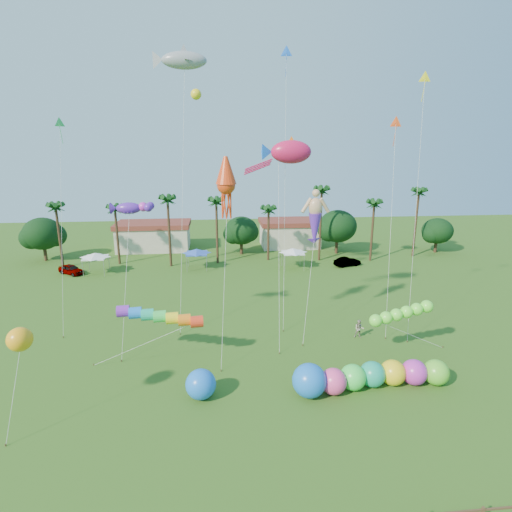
{
  "coord_description": "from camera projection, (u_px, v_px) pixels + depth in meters",
  "views": [
    {
      "loc": [
        -2.93,
        -19.68,
        16.97
      ],
      "look_at": [
        0.0,
        10.0,
        9.0
      ],
      "focal_mm": 28.0,
      "sensor_mm": 36.0,
      "label": 1
    }
  ],
  "objects": [
    {
      "name": "ground",
      "position": [
        273.0,
        446.0,
        23.58
      ],
      "size": [
        160.0,
        160.0,
        0.0
      ],
      "primitive_type": "plane",
      "color": "#285116",
      "rests_on": "ground"
    },
    {
      "name": "tree_line",
      "position": [
        257.0,
        230.0,
        65.11
      ],
      "size": [
        69.46,
        8.91,
        11.0
      ],
      "color": "#3A2819",
      "rests_on": "ground"
    },
    {
      "name": "buildings_row",
      "position": [
        217.0,
        237.0,
        70.84
      ],
      "size": [
        35.0,
        7.0,
        4.0
      ],
      "color": "beige",
      "rests_on": "ground"
    },
    {
      "name": "tent_row",
      "position": [
        196.0,
        252.0,
        57.23
      ],
      "size": [
        31.0,
        4.0,
        0.6
      ],
      "color": "white",
      "rests_on": "ground"
    },
    {
      "name": "car_a",
      "position": [
        71.0,
        269.0,
        56.01
      ],
      "size": [
        4.22,
        3.61,
        1.37
      ],
      "primitive_type": "imported",
      "rotation": [
        0.0,
        0.0,
        0.97
      ],
      "color": "#4C4C54",
      "rests_on": "ground"
    },
    {
      "name": "car_b",
      "position": [
        347.0,
        262.0,
        59.93
      ],
      "size": [
        4.3,
        2.57,
        1.34
      ],
      "primitive_type": "imported",
      "rotation": [
        0.0,
        0.0,
        1.87
      ],
      "color": "#4C4C54",
      "rests_on": "ground"
    },
    {
      "name": "spectator_b",
      "position": [
        359.0,
        329.0,
        36.98
      ],
      "size": [
        1.0,
        0.87,
        1.76
      ],
      "primitive_type": "imported",
      "rotation": [
        0.0,
        0.0,
        -0.27
      ],
      "color": "gray",
      "rests_on": "ground"
    },
    {
      "name": "caterpillar_inflatable",
      "position": [
        365.0,
        376.0,
        28.99
      ],
      "size": [
        11.99,
        3.09,
        2.44
      ],
      "rotation": [
        0.0,
        0.0,
        0.07
      ],
      "color": "#FE4292",
      "rests_on": "ground"
    },
    {
      "name": "blue_ball",
      "position": [
        201.0,
        384.0,
        27.93
      ],
      "size": [
        2.14,
        2.14,
        2.14
      ],
      "primitive_type": "sphere",
      "color": "blue",
      "rests_on": "ground"
    },
    {
      "name": "rainbow_tube",
      "position": [
        175.0,
        323.0,
        31.67
      ],
      "size": [
        10.27,
        1.38,
        4.16
      ],
      "color": "red",
      "rests_on": "ground"
    },
    {
      "name": "green_worm",
      "position": [
        376.0,
        321.0,
        33.01
      ],
      "size": [
        9.69,
        2.45,
        3.91
      ],
      "color": "#6BFF38",
      "rests_on": "ground"
    },
    {
      "name": "orange_ball_kite",
      "position": [
        20.0,
        339.0,
        23.37
      ],
      "size": [
        2.06,
        2.31,
        6.93
      ],
      "color": "#FFA214",
      "rests_on": "ground"
    },
    {
      "name": "merman_kite",
      "position": [
        315.0,
        220.0,
        36.83
      ],
      "size": [
        2.9,
        4.94,
        13.07
      ],
      "color": "tan",
      "rests_on": "ground"
    },
    {
      "name": "fish_kite",
      "position": [
        291.0,
        152.0,
        35.75
      ],
      "size": [
        5.81,
        7.73,
        17.92
      ],
      "color": "#CC164B",
      "rests_on": "ground"
    },
    {
      "name": "shark_kite",
      "position": [
        184.0,
        60.0,
        37.59
      ],
      "size": [
        6.03,
        8.47,
        26.12
      ],
      "color": "gray",
      "rests_on": "ground"
    },
    {
      "name": "squid_kite",
      "position": [
        226.0,
        185.0,
        32.74
      ],
      "size": [
        2.19,
        6.12,
        16.56
      ],
      "color": "red",
      "rests_on": "ground"
    },
    {
      "name": "lobster_kite",
      "position": [
        129.0,
        208.0,
        33.93
      ],
      "size": [
        3.87,
        5.46,
        12.86
      ],
      "color": "#5922AA",
      "rests_on": "ground"
    },
    {
      "name": "delta_kite_red",
      "position": [
        396.0,
        127.0,
        35.42
      ],
      "size": [
        1.43,
        3.66,
        19.86
      ],
      "color": "#FE511C",
      "rests_on": "ground"
    },
    {
      "name": "delta_kite_yellow",
      "position": [
        424.0,
        85.0,
        33.47
      ],
      "size": [
        1.32,
        3.27,
        23.34
      ],
      "color": "yellow",
      "rests_on": "ground"
    },
    {
      "name": "delta_kite_green",
      "position": [
        60.0,
        128.0,
        36.04
      ],
      "size": [
        1.14,
        4.4,
        19.82
      ],
      "color": "#2EC65D",
      "rests_on": "ground"
    },
    {
      "name": "delta_kite_blue",
      "position": [
        286.0,
        59.0,
        36.21
      ],
      "size": [
        1.23,
        4.61,
        26.1
      ],
      "color": "blue",
      "rests_on": "ground"
    }
  ]
}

